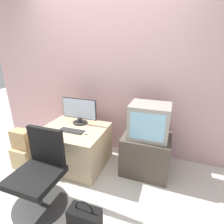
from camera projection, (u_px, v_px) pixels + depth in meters
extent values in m
plane|color=beige|center=(67.00, 201.00, 2.02)|extent=(12.00, 12.00, 0.00)
cube|color=#CC9EA3|center=(107.00, 73.00, 2.74)|extent=(4.40, 0.05, 2.60)
cube|color=#CCB289|center=(75.00, 146.00, 2.62)|extent=(0.92, 0.78, 0.58)
cube|color=#4C4238|center=(146.00, 153.00, 2.47)|extent=(0.64, 0.57, 0.56)
cylinder|color=#2D2D2D|center=(80.00, 122.00, 2.70)|extent=(0.22, 0.22, 0.02)
cylinder|color=#2D2D2D|center=(80.00, 120.00, 2.68)|extent=(0.07, 0.07, 0.07)
cube|color=#2D2D2D|center=(79.00, 109.00, 2.63)|extent=(0.56, 0.01, 0.32)
cube|color=silver|center=(79.00, 109.00, 2.62)|extent=(0.53, 0.02, 0.29)
cube|color=#2D2D2D|center=(71.00, 131.00, 2.44)|extent=(0.36, 0.12, 0.01)
ellipsoid|color=silver|center=(85.00, 134.00, 2.35)|extent=(0.05, 0.04, 0.03)
cube|color=gray|center=(149.00, 121.00, 2.27)|extent=(0.51, 0.40, 0.45)
cube|color=#8CC6E5|center=(147.00, 127.00, 2.09)|extent=(0.42, 0.01, 0.35)
cylinder|color=#333333|center=(41.00, 204.00, 1.97)|extent=(0.59, 0.59, 0.03)
cylinder|color=#4C4C51|center=(38.00, 192.00, 1.90)|extent=(0.05, 0.05, 0.34)
cube|color=black|center=(36.00, 177.00, 1.83)|extent=(0.49, 0.49, 0.07)
cube|color=black|center=(46.00, 146.00, 1.94)|extent=(0.44, 0.05, 0.43)
cube|color=#D1B27F|center=(25.00, 157.00, 2.59)|extent=(0.30, 0.26, 0.32)
cube|color=tan|center=(21.00, 139.00, 2.48)|extent=(0.27, 0.15, 0.27)
cube|color=black|center=(85.00, 220.00, 1.68)|extent=(0.31, 0.15, 0.25)
torus|color=black|center=(84.00, 209.00, 1.63)|extent=(0.18, 0.01, 0.18)
cube|color=#2D6638|center=(23.00, 177.00, 2.38)|extent=(0.17, 0.12, 0.02)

